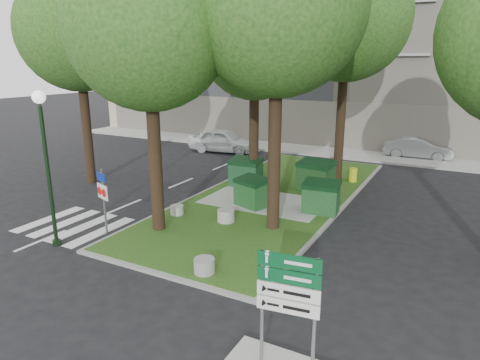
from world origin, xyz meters
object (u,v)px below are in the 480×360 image
Objects in this scene: street_lamp at (45,151)px; dumpster_b at (252,192)px; tree_street_left at (79,19)px; bollard_left at (177,210)px; tree_median_far at (350,4)px; car_white at (223,140)px; car_silver at (418,148)px; bollard_right at (204,266)px; bollard_mid at (226,216)px; tree_median_near_left at (151,11)px; traffic_sign_pole at (103,193)px; dumpster_a at (246,172)px; tree_median_mid at (257,34)px; directional_sign at (288,294)px; litter_bin at (353,175)px; dumpster_d at (321,197)px; dumpster_c at (316,176)px.

dumpster_b is at bearing 57.03° from street_lamp.
tree_street_left reaches higher than bollard_left.
tree_median_far is 2.63× the size of car_white.
car_silver is at bearing 89.79° from dumpster_b.
dumpster_b is at bearing 157.02° from car_silver.
bollard_right is 3.99m from bollard_mid.
dumpster_b reaches higher than bollard_left.
traffic_sign_pole is at bearing -146.14° from tree_median_near_left.
tree_street_left is 7.24× the size of dumpster_a.
tree_median_mid reaches higher than bollard_left.
directional_sign reaches higher than traffic_sign_pole.
tree_median_far reaches higher than car_silver.
street_lamp is at bearing -116.58° from tree_median_far.
bollard_left is (-0.48, -4.80, -0.47)m from dumpster_a.
tree_median_far is 2.39× the size of street_lamp.
tree_median_near_left is at bearing 146.43° from bollard_right.
tree_median_near_left is at bearing 137.82° from directional_sign.
tree_street_left is at bearing -158.97° from dumpster_b.
street_lamp is at bearing -107.36° from tree_median_mid.
tree_street_left is 13.66m from bollard_right.
dumpster_a is 0.65× the size of traffic_sign_pole.
dumpster_b is 6.27m from litter_bin.
dumpster_a is 12.60m from directional_sign.
traffic_sign_pole is at bearing -120.09° from litter_bin.
car_silver is (2.15, 12.67, -0.07)m from dumpster_d.
bollard_mid is (2.03, 0.25, 0.04)m from bollard_left.
bollard_left is 0.11× the size of car_white.
litter_bin is (3.93, 2.81, -6.52)m from tree_median_mid.
directional_sign is at bearing -81.20° from litter_bin.
dumpster_d is at bearing 167.48° from car_silver.
dumpster_a is 4.82m from bollard_mid.
litter_bin is at bearing 161.47° from car_silver.
tree_street_left is 4.72× the size of traffic_sign_pole.
dumpster_a is 12.52m from car_silver.
dumpster_b is at bearing 47.35° from bollard_left.
bollard_left is (6.62, -2.09, -7.35)m from tree_street_left.
car_silver is at bearing 59.85° from tree_median_mid.
tree_median_near_left reaches higher than litter_bin.
bollard_left is 0.86× the size of bollard_right.
tree_street_left is 7.47× the size of dumpster_d.
dumpster_c reaches higher than litter_bin.
tree_median_near_left is 6.79× the size of dumpster_b.
bollard_right is at bearing 7.90° from traffic_sign_pole.
bollard_mid is 4.39m from traffic_sign_pole.
tree_median_near_left is at bearing 155.94° from car_silver.
tree_street_left is 8.88m from street_lamp.
bollard_mid is (1.55, -4.55, -0.42)m from dumpster_a.
tree_street_left reaches higher than tree_median_mid.
bollard_mid is 0.14× the size of car_white.
directional_sign is (6.57, -4.56, -5.62)m from tree_median_near_left.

